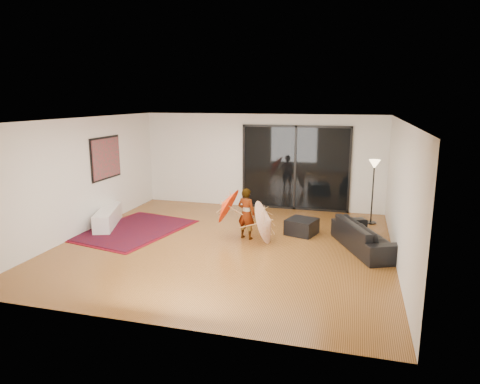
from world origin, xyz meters
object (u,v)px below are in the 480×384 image
at_px(sofa, 366,236).
at_px(ottoman, 302,227).
at_px(media_console, 108,217).
at_px(child, 246,214).

height_order(sofa, ottoman, sofa).
relative_size(media_console, ottoman, 2.50).
bearing_deg(sofa, media_console, 65.34).
bearing_deg(media_console, sofa, -20.76).
bearing_deg(sofa, child, 65.12).
distance_m(media_console, ottoman, 4.80).
bearing_deg(media_console, ottoman, -12.66).
height_order(media_console, child, child).
bearing_deg(sofa, ottoman, 40.36).
xyz_separation_m(media_console, child, (3.58, -0.03, 0.37)).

